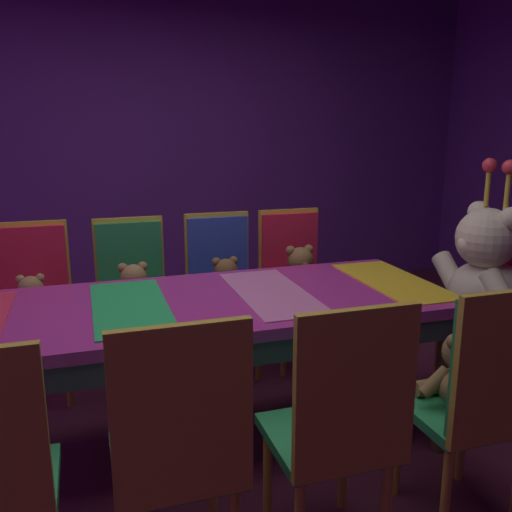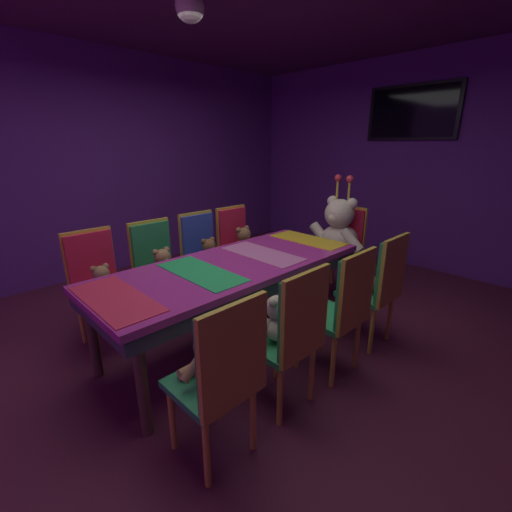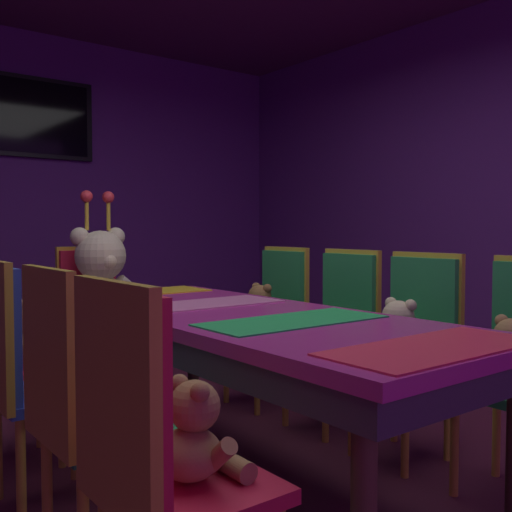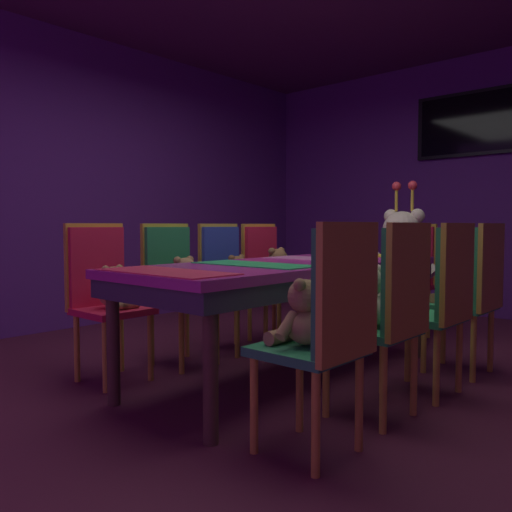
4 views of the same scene
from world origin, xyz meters
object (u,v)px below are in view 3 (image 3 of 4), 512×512
at_px(banquet_table, 244,332).
at_px(wall_tv, 24,116).
at_px(chair_left_2, 17,360).
at_px(teddy_left_3, 19,337).
at_px(chair_right_2, 342,319).
at_px(chair_right_1, 416,332).
at_px(king_teddy_bear, 101,285).
at_px(teddy_right_0, 511,358).
at_px(teddy_left_1, 116,385).
at_px(teddy_right_3, 259,311).
at_px(teddy_left_0, 196,437).
at_px(teddy_right_1, 397,336).
at_px(throne_chair, 91,305).
at_px(chair_left_0, 145,440).
at_px(teddy_left_2, 54,359).
at_px(chair_right_3, 277,308).
at_px(chair_left_1, 74,389).

height_order(banquet_table, wall_tv, wall_tv).
height_order(chair_left_2, teddy_left_3, chair_left_2).
bearing_deg(chair_right_2, chair_right_1, 86.80).
bearing_deg(king_teddy_bear, teddy_right_0, 17.18).
distance_m(teddy_left_1, teddy_right_3, 1.81).
distance_m(teddy_left_1, chair_right_1, 1.57).
relative_size(teddy_left_0, teddy_right_0, 0.92).
bearing_deg(wall_tv, teddy_right_1, -78.06).
bearing_deg(banquet_table, throne_chair, 90.00).
bearing_deg(teddy_right_0, chair_right_2, -98.34).
relative_size(teddy_right_0, chair_right_2, 0.31).
bearing_deg(teddy_left_3, teddy_right_0, -47.77).
distance_m(teddy_left_0, wall_tv, 4.24).
height_order(teddy_right_0, teddy_right_1, teddy_right_1).
xyz_separation_m(chair_left_0, teddy_left_3, (0.16, 1.57, 0.00)).
relative_size(chair_left_0, chair_right_1, 1.00).
height_order(banquet_table, throne_chair, throne_chair).
relative_size(teddy_left_0, wall_tv, 0.24).
bearing_deg(teddy_left_1, chair_right_1, -0.55).
xyz_separation_m(chair_left_2, teddy_right_0, (1.60, -1.12, -0.01)).
distance_m(banquet_table, teddy_left_0, 1.09).
xyz_separation_m(chair_left_2, chair_right_2, (1.76, -0.03, 0.00)).
distance_m(teddy_left_1, teddy_right_0, 1.55).
distance_m(chair_left_0, teddy_left_2, 1.10).
xyz_separation_m(banquet_table, chair_right_1, (0.86, -0.26, -0.06)).
relative_size(teddy_right_1, teddy_right_3, 1.03).
relative_size(chair_left_2, throne_chair, 1.00).
height_order(teddy_left_0, teddy_left_2, teddy_left_2).
relative_size(teddy_right_1, chair_right_3, 0.34).
distance_m(chair_left_2, throne_chair, 1.65).
height_order(teddy_left_1, king_teddy_bear, king_teddy_bear).
bearing_deg(chair_left_1, teddy_left_2, 77.22).
xyz_separation_m(chair_right_1, teddy_right_1, (-0.15, -0.00, -0.00)).
bearing_deg(chair_right_3, chair_left_2, 17.06).
distance_m(banquet_table, chair_right_2, 0.93).
bearing_deg(chair_left_0, chair_right_2, 30.93).
bearing_deg(chair_left_2, wall_tv, 72.73).
height_order(chair_right_3, throne_chair, same).
bearing_deg(wall_tv, teddy_left_3, -107.32).
bearing_deg(chair_left_0, throne_chair, 70.53).
bearing_deg(banquet_table, teddy_left_1, -160.61).
bearing_deg(chair_right_1, teddy_left_0, 18.37).
height_order(teddy_right_3, wall_tv, wall_tv).
bearing_deg(chair_right_1, teddy_right_3, -83.65).
xyz_separation_m(chair_left_2, teddy_right_1, (1.59, -0.56, -0.00)).
bearing_deg(teddy_right_1, chair_left_1, -0.55).
distance_m(teddy_left_0, teddy_left_2, 1.09).
bearing_deg(chair_right_1, king_teddy_bear, -64.45).
bearing_deg(teddy_left_1, teddy_right_3, 36.88).
xyz_separation_m(teddy_left_0, king_teddy_bear, (0.74, 2.33, 0.17)).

